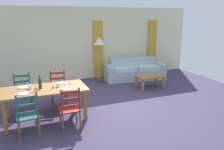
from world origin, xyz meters
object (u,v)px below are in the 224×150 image
coffee_cup_primary (58,85)px  coffee_cup_secondary (30,87)px  dining_chair_far_right (59,88)px  standing_lamp (99,43)px  dining_chair_near_right (70,109)px  wine_bottle (40,84)px  wine_glass_far_left (28,84)px  dining_table (44,92)px  dining_chair_near_left (28,116)px  wine_glass_near_left (30,87)px  dining_chair_far_left (23,92)px  coffee_table (150,78)px  couch (134,71)px  wine_glass_near_right (70,83)px

coffee_cup_primary → coffee_cup_secondary: size_ratio=1.00×
dining_chair_far_right → standing_lamp: (1.80, 1.85, 0.93)m
dining_chair_near_right → wine_bottle: 1.01m
wine_glass_far_left → dining_table: bearing=-22.9°
dining_chair_near_left → wine_bottle: wine_bottle is taller
wine_glass_near_left → coffee_cup_primary: size_ratio=1.79×
dining_chair_far_left → coffee_table: 4.03m
wine_glass_near_left → wine_glass_far_left: same height
wine_bottle → coffee_table: (3.63, 1.17, -0.51)m
dining_chair_far_right → wine_bottle: (-0.51, -0.71, 0.39)m
dining_chair_far_right → wine_glass_far_left: dining_chair_far_right is taller
dining_chair_near_right → dining_chair_far_right: 1.50m
dining_chair_near_right → dining_chair_near_left: bearing=-178.2°
dining_chair_far_left → standing_lamp: (2.69, 1.83, 0.93)m
dining_chair_near_right → couch: size_ratio=0.41×
wine_glass_near_right → coffee_cup_secondary: wine_glass_near_right is taller
wine_glass_near_right → standing_lamp: bearing=58.7°
dining_table → wine_bottle: size_ratio=6.01×
dining_table → dining_chair_near_left: bearing=-117.7°
dining_chair_far_left → wine_glass_near_left: 1.01m
dining_chair_near_right → wine_glass_far_left: (-0.75, 0.90, 0.38)m
wine_glass_near_left → coffee_table: wine_glass_near_left is taller
wine_glass_near_right → coffee_cup_secondary: 0.90m
dining_chair_far_left → wine_glass_near_right: (1.03, -0.91, 0.38)m
coffee_cup_primary → dining_chair_far_right: bearing=81.1°
dining_chair_far_right → wine_glass_near_left: 1.21m
dining_chair_far_right → dining_chair_near_left: bearing=-119.0°
dining_chair_far_left → wine_bottle: size_ratio=3.04×
wine_bottle → wine_glass_far_left: (-0.24, 0.11, -0.01)m
dining_chair_near_left → dining_chair_far_right: (0.85, 1.53, 0.00)m
dining_chair_far_right → coffee_table: dining_chair_far_right is taller
dining_chair_near_left → wine_glass_near_right: bearing=33.3°
coffee_cup_primary → couch: 4.08m
dining_chair_far_left → wine_glass_near_right: dining_chair_far_left is taller
wine_glass_near_left → couch: wine_glass_near_left is taller
dining_table → wine_glass_far_left: 0.40m
dining_chair_near_left → wine_bottle: bearing=67.8°
wine_glass_near_right → standing_lamp: standing_lamp is taller
dining_chair_near_right → coffee_table: dining_chair_near_right is taller
wine_bottle → wine_glass_near_right: 0.67m
dining_chair_far_left → dining_chair_far_right: bearing=-1.6°
wine_glass_near_right → coffee_cup_secondary: size_ratio=1.79×
dining_table → dining_chair_far_left: bearing=121.0°
dining_table → dining_chair_far_right: dining_chair_far_right is taller
wine_bottle → coffee_cup_secondary: (-0.21, 0.07, -0.07)m
wine_glass_far_left → coffee_cup_secondary: wine_glass_far_left is taller
dining_chair_near_right → dining_chair_far_left: bearing=120.0°
wine_glass_near_left → dining_chair_near_right: bearing=-40.3°
dining_chair_near_right → coffee_table: 3.69m
dining_table → dining_chair_near_left: dining_chair_near_left is taller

